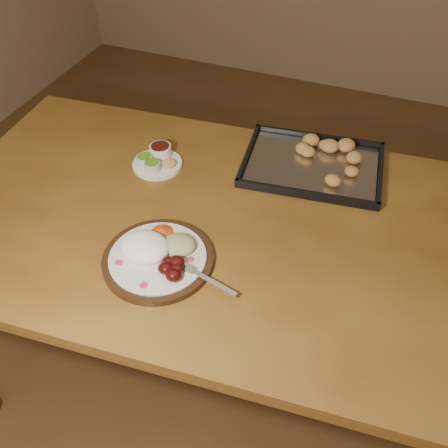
% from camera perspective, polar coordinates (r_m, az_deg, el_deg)
% --- Properties ---
extents(ground, '(4.00, 4.00, 0.00)m').
position_cam_1_polar(ground, '(2.03, 5.66, -11.64)').
color(ground, brown).
rests_on(ground, ground).
extents(dining_table, '(1.57, 1.02, 0.75)m').
position_cam_1_polar(dining_table, '(1.41, -2.14, -2.09)').
color(dining_table, brown).
rests_on(dining_table, ground).
extents(dinner_plate, '(0.36, 0.27, 0.06)m').
position_cam_1_polar(dinner_plate, '(1.23, -7.67, -3.45)').
color(dinner_plate, black).
rests_on(dinner_plate, dining_table).
extents(condiment_saucer, '(0.15, 0.15, 0.05)m').
position_cam_1_polar(condiment_saucer, '(1.52, -7.68, 7.27)').
color(condiment_saucer, white).
rests_on(condiment_saucer, dining_table).
extents(baking_tray, '(0.44, 0.34, 0.04)m').
position_cam_1_polar(baking_tray, '(1.53, 10.08, 6.72)').
color(baking_tray, black).
rests_on(baking_tray, dining_table).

